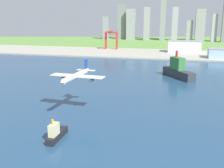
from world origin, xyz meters
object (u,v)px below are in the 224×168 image
airplane_landing (76,76)px  warehouse_main (185,46)px  warehouse_annex (222,53)px  container_barge (178,70)px  tugboat_small (56,133)px  port_crane_red (111,36)px

airplane_landing → warehouse_main: (79.08, 371.13, -14.25)m
warehouse_main → warehouse_annex: warehouse_main is taller
container_barge → tugboat_small: bearing=-109.0°
airplane_landing → container_barge: (70.71, 143.43, -19.53)m
warehouse_main → tugboat_small: bearing=-100.0°
warehouse_annex → airplane_landing: bearing=-114.5°
airplane_landing → tugboat_small: bearing=-83.7°
airplane_landing → tugboat_small: (5.12, -46.57, -24.22)m
container_barge → warehouse_annex: 177.72m
tugboat_small → container_barge: bearing=71.0°
container_barge → warehouse_main: 227.91m
port_crane_red → warehouse_annex: port_crane_red is taller
tugboat_small → warehouse_annex: (134.73, 353.71, 6.67)m
airplane_landing → port_crane_red: (-74.15, 388.89, 2.96)m
tugboat_small → port_crane_red: size_ratio=0.51×
container_barge → warehouse_annex: container_barge is taller
tugboat_small → airplane_landing: bearing=96.3°
airplane_landing → warehouse_main: size_ratio=0.70×
warehouse_main → container_barge: bearing=-92.1°
airplane_landing → warehouse_main: 379.73m
tugboat_small → warehouse_annex: 378.56m
container_barge → port_crane_red: port_crane_red is taller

